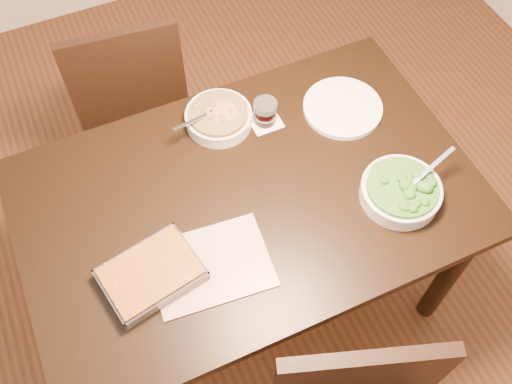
{
  "coord_description": "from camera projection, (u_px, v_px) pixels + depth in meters",
  "views": [
    {
      "loc": [
        -0.36,
        -0.86,
        2.23
      ],
      "look_at": [
        0.01,
        -0.03,
        0.8
      ],
      "focal_mm": 40.0,
      "sensor_mm": 36.0,
      "label": 1
    }
  ],
  "objects": [
    {
      "name": "wine_tumbler",
      "position": [
        265.0,
        112.0,
        1.87
      ],
      "size": [
        0.08,
        0.08,
        0.09
      ],
      "color": "black",
      "rests_on": "coaster"
    },
    {
      "name": "broccoli_bowl",
      "position": [
        401.0,
        191.0,
        1.72
      ],
      "size": [
        0.28,
        0.25,
        0.09
      ],
      "color": "white",
      "rests_on": "table"
    },
    {
      "name": "magazine_a",
      "position": [
        211.0,
        265.0,
        1.62
      ],
      "size": [
        0.36,
        0.28,
        0.01
      ],
      "primitive_type": "cube",
      "rotation": [
        0.0,
        0.0,
        -0.1
      ],
      "color": "#9F2D34",
      "rests_on": "table"
    },
    {
      "name": "stew_bowl",
      "position": [
        219.0,
        117.0,
        1.88
      ],
      "size": [
        0.24,
        0.22,
        0.09
      ],
      "color": "white",
      "rests_on": "table"
    },
    {
      "name": "ground",
      "position": [
        251.0,
        290.0,
        2.38
      ],
      "size": [
        4.0,
        4.0,
        0.0
      ],
      "primitive_type": "plane",
      "color": "#422612",
      "rests_on": "ground"
    },
    {
      "name": "coaster",
      "position": [
        265.0,
        121.0,
        1.91
      ],
      "size": [
        0.1,
        0.1,
        0.0
      ],
      "primitive_type": "cube",
      "color": "white",
      "rests_on": "table"
    },
    {
      "name": "table",
      "position": [
        249.0,
        210.0,
        1.83
      ],
      "size": [
        1.4,
        0.9,
        0.75
      ],
      "color": "black",
      "rests_on": "ground"
    },
    {
      "name": "chair_far",
      "position": [
        130.0,
        91.0,
        2.3
      ],
      "size": [
        0.47,
        0.47,
        0.91
      ],
      "rotation": [
        0.0,
        0.0,
        3.04
      ],
      "color": "black",
      "rests_on": "ground"
    },
    {
      "name": "dinner_plate",
      "position": [
        343.0,
        108.0,
        1.93
      ],
      "size": [
        0.27,
        0.27,
        0.02
      ],
      "primitive_type": "cylinder",
      "color": "white",
      "rests_on": "table"
    },
    {
      "name": "baking_dish",
      "position": [
        151.0,
        274.0,
        1.58
      ],
      "size": [
        0.3,
        0.24,
        0.05
      ],
      "rotation": [
        0.0,
        0.0,
        0.19
      ],
      "color": "silver",
      "rests_on": "table"
    }
  ]
}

